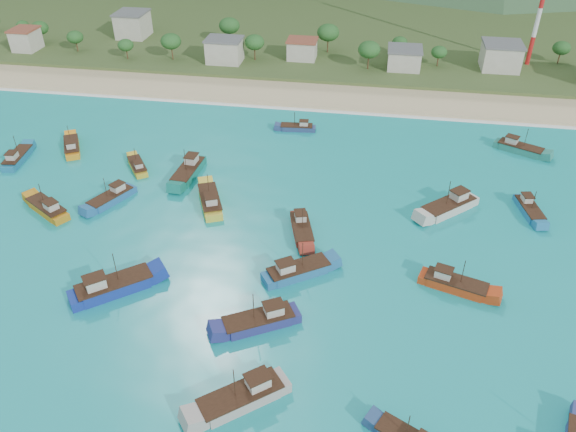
% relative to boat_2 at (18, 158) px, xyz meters
% --- Properties ---
extents(ground, '(600.00, 600.00, 0.00)m').
position_rel_boat_2_xyz_m(ground, '(57.09, -33.27, -0.67)').
color(ground, '#0D7B93').
rests_on(ground, ground).
extents(beach, '(400.00, 18.00, 1.20)m').
position_rel_boat_2_xyz_m(beach, '(57.09, 45.73, -0.67)').
color(beach, beige).
rests_on(beach, ground).
extents(land, '(400.00, 110.00, 2.40)m').
position_rel_boat_2_xyz_m(land, '(57.09, 106.73, -0.67)').
color(land, '#385123').
rests_on(land, ground).
extents(surf_line, '(400.00, 2.50, 0.08)m').
position_rel_boat_2_xyz_m(surf_line, '(57.09, 36.23, -0.67)').
color(surf_line, white).
rests_on(surf_line, ground).
extents(village, '(212.25, 28.67, 7.82)m').
position_rel_boat_2_xyz_m(village, '(69.55, 68.87, 4.19)').
color(village, beige).
rests_on(village, ground).
extents(vegetation, '(275.58, 25.75, 8.79)m').
position_rel_boat_2_xyz_m(vegetation, '(55.99, 70.07, 4.59)').
color(vegetation, '#235623').
rests_on(vegetation, ground).
extents(boat_2, '(4.15, 10.19, 5.85)m').
position_rel_boat_2_xyz_m(boat_2, '(0.00, 0.00, 0.00)').
color(boat_2, '#176891').
rests_on(boat_2, ground).
extents(boat_4, '(10.43, 8.11, 6.13)m').
position_rel_boat_2_xyz_m(boat_4, '(16.10, -16.94, 0.05)').
color(boat_4, '#B87615').
rests_on(boat_4, ground).
extents(boat_6, '(11.26, 10.82, 7.13)m').
position_rel_boat_2_xyz_m(boat_6, '(88.69, -4.56, 0.23)').
color(boat_6, beige).
rests_on(boat_6, ground).
extents(boat_7, '(4.48, 9.49, 5.40)m').
position_rel_boat_2_xyz_m(boat_7, '(103.14, -2.68, -0.08)').
color(boat_7, '#1D6CA2').
rests_on(boat_7, ground).
extents(boat_9, '(7.36, 10.10, 5.86)m').
position_rel_boat_2_xyz_m(boat_9, '(8.98, 6.46, 0.00)').
color(boat_9, orange).
rests_on(boat_9, ground).
extents(boat_11, '(12.11, 10.79, 7.43)m').
position_rel_boat_2_xyz_m(boat_11, '(36.94, -35.32, 0.29)').
color(boat_11, navy).
rests_on(boat_11, ground).
extents(boat_12, '(5.63, 10.46, 5.93)m').
position_rel_boat_2_xyz_m(boat_12, '(62.95, -15.64, 0.01)').
color(boat_12, maroon).
rests_on(boat_12, ground).
extents(boat_14, '(7.43, 11.48, 6.56)m').
position_rel_boat_2_xyz_m(boat_14, '(44.86, -9.78, 0.13)').
color(boat_14, gold).
rests_on(boat_14, ground).
extents(boat_15, '(10.90, 6.11, 6.18)m').
position_rel_boat_2_xyz_m(boat_15, '(88.02, -26.09, 0.06)').
color(boat_15, '#B43712').
rests_on(boat_15, ground).
extents(boat_16, '(10.66, 7.47, 6.15)m').
position_rel_boat_2_xyz_m(boat_16, '(105.37, 21.49, 0.05)').
color(boat_16, '#22786A').
rests_on(boat_16, ground).
extents(boat_17, '(11.33, 10.00, 6.92)m').
position_rel_boat_2_xyz_m(boat_17, '(60.85, -51.59, 0.19)').
color(boat_17, '#A39B95').
rests_on(boat_17, ground).
extents(boat_18, '(6.79, 8.26, 4.93)m').
position_rel_boat_2_xyz_m(boat_18, '(26.31, 0.84, -0.17)').
color(boat_18, gold).
rests_on(boat_18, ground).
extents(boat_20, '(7.06, 10.30, 5.92)m').
position_rel_boat_2_xyz_m(boat_20, '(26.13, -11.63, 0.01)').
color(boat_20, '#1F5B95').
rests_on(boat_20, ground).
extents(boat_21, '(8.45, 3.08, 4.90)m').
position_rel_boat_2_xyz_m(boat_21, '(56.16, 24.23, -0.17)').
color(boat_21, navy).
rests_on(boat_21, ground).
extents(boat_22, '(10.98, 8.86, 6.52)m').
position_rel_boat_2_xyz_m(boat_22, '(63.90, -27.00, 0.12)').
color(boat_22, '#1F5E93').
rests_on(boat_22, ground).
extents(boat_24, '(4.26, 11.90, 6.90)m').
position_rel_boat_2_xyz_m(boat_24, '(37.55, -0.05, 0.19)').
color(boat_24, '#106E60').
rests_on(boat_24, ground).
extents(boat_27, '(11.36, 8.34, 6.60)m').
position_rel_boat_2_xyz_m(boat_27, '(60.32, -38.54, 0.14)').
color(boat_27, navy).
rests_on(boat_27, ground).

